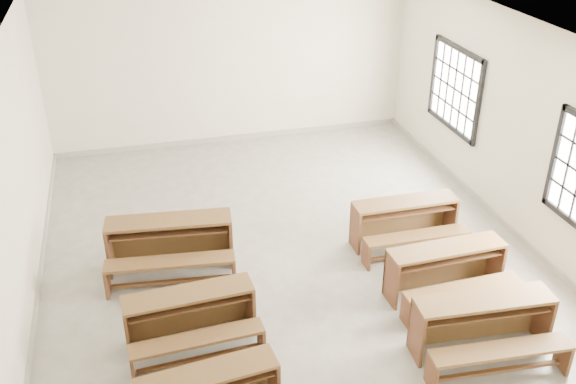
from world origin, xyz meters
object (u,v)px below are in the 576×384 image
object	(u,v)px
desk_set_3	(484,323)
desk_set_4	(447,268)
desk_set_5	(405,220)
desk_set_1	(190,315)
desk_set_2	(170,241)

from	to	relation	value
desk_set_3	desk_set_4	world-z (taller)	desk_set_3
desk_set_3	desk_set_5	distance (m)	2.40
desk_set_1	desk_set_2	distance (m)	1.60
desk_set_2	desk_set_4	distance (m)	3.76
desk_set_1	desk_set_3	world-z (taller)	desk_set_3
desk_set_4	desk_set_5	bearing A→B (deg)	88.72
desk_set_2	desk_set_4	bearing A→B (deg)	-17.42
desk_set_1	desk_set_5	xyz separation A→B (m)	(3.35, 1.36, 0.01)
desk_set_2	desk_set_4	world-z (taller)	desk_set_2
desk_set_2	desk_set_3	distance (m)	4.24
desk_set_5	desk_set_2	bearing A→B (deg)	176.42
desk_set_3	desk_set_2	bearing A→B (deg)	145.78
desk_set_4	desk_set_5	distance (m)	1.28
desk_set_3	desk_set_1	bearing A→B (deg)	166.44
desk_set_2	desk_set_4	size ratio (longest dim) A/B	1.13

